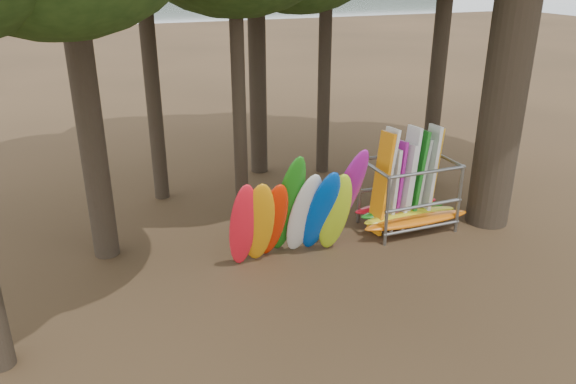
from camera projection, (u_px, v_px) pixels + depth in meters
name	position (u px, v px, depth m)	size (l,w,h in m)	color
ground	(333.00, 263.00, 13.83)	(120.00, 120.00, 0.00)	#47331E
lake	(113.00, 25.00, 65.58)	(160.00, 160.00, 0.00)	gray
kayak_row	(300.00, 213.00, 13.46)	(3.53, 2.00, 3.09)	red
storage_rack	(408.00, 196.00, 15.37)	(3.20, 1.60, 2.85)	gray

